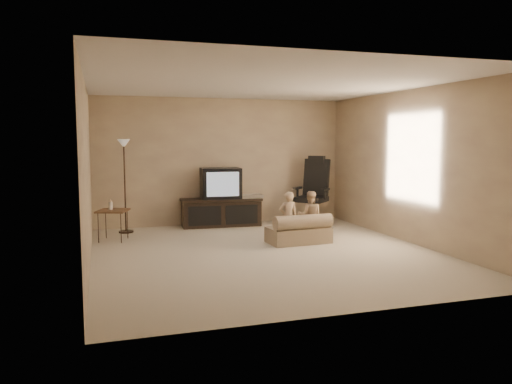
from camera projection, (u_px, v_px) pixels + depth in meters
floor at (265, 253)px, 7.49m from camera, size 5.50×5.50×0.00m
room_shell at (266, 151)px, 7.33m from camera, size 5.50×5.50×5.50m
tv_stand at (221, 202)px, 9.77m from camera, size 1.61×0.67×1.14m
office_chair at (313, 200)px, 9.88m from camera, size 0.89×0.89×1.37m
side_table at (113, 211)px, 8.32m from camera, size 0.60×0.60×0.70m
floor_lamp at (124, 165)px, 8.97m from camera, size 0.26×0.26×1.70m
child_sofa at (300, 231)px, 8.14m from camera, size 1.02×0.62×0.49m
toddler_left at (288, 217)px, 8.18m from camera, size 0.31×0.23×0.85m
toddler_right at (310, 216)px, 8.38m from camera, size 0.46×0.35×0.83m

